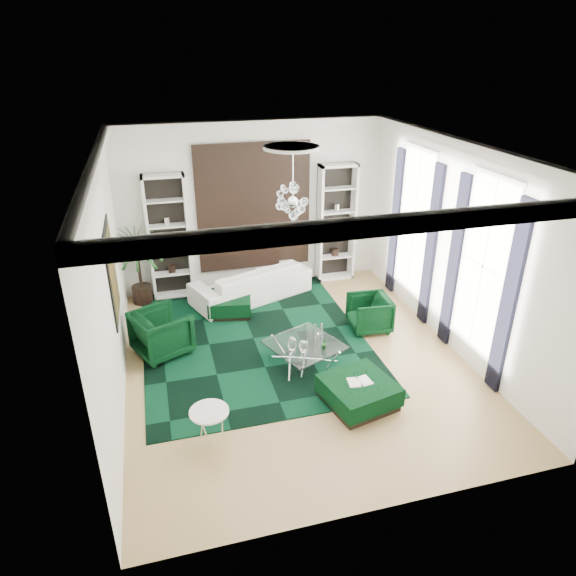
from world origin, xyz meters
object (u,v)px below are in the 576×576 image
object	(u,v)px
sofa	(251,282)
palm	(137,253)
coffee_table	(305,353)
ottoman_side	(230,304)
armchair_right	(369,313)
side_table	(210,427)
armchair_left	(162,333)
ottoman_front	(359,393)

from	to	relation	value
sofa	palm	bearing A→B (deg)	-30.96
coffee_table	ottoman_side	world-z (taller)	ottoman_side
armchair_right	side_table	xyz separation A→B (m)	(-3.51, -2.44, -0.09)
armchair_right	ottoman_side	xyz separation A→B (m)	(-2.59, 1.43, -0.16)
coffee_table	side_table	distance (m)	2.50
ottoman_side	armchair_right	bearing A→B (deg)	-28.83
sofa	armchair_left	xyz separation A→B (m)	(-2.05, -1.83, 0.04)
armchair_right	ottoman_front	distance (m)	2.45
coffee_table	ottoman_front	bearing A→B (deg)	-69.88
sofa	armchair_right	size ratio (longest dim) A/B	3.39
side_table	ottoman_side	bearing A→B (deg)	76.67
ottoman_side	side_table	world-z (taller)	side_table
armchair_left	sofa	bearing A→B (deg)	-72.53
side_table	coffee_table	bearing A→B (deg)	40.24
ottoman_side	palm	size ratio (longest dim) A/B	0.38
sofa	armchair_left	world-z (taller)	armchair_left
coffee_table	armchair_right	bearing A→B (deg)	27.34
coffee_table	side_table	xyz separation A→B (m)	(-1.90, -1.61, 0.07)
sofa	ottoman_side	world-z (taller)	sofa
armchair_left	coffee_table	bearing A→B (deg)	-136.79
ottoman_front	side_table	distance (m)	2.41
coffee_table	ottoman_side	distance (m)	2.46
coffee_table	palm	world-z (taller)	palm
armchair_left	coffee_table	xyz separation A→B (m)	(2.45, -1.01, -0.23)
armchair_right	side_table	world-z (taller)	armchair_right
sofa	palm	world-z (taller)	palm
armchair_left	armchair_right	bearing A→B (deg)	-116.89
sofa	side_table	size ratio (longest dim) A/B	4.74
armchair_left	side_table	world-z (taller)	armchair_left
armchair_right	ottoman_front	world-z (taller)	armchair_right
coffee_table	side_table	bearing A→B (deg)	-139.76
side_table	armchair_right	bearing A→B (deg)	34.82
armchair_left	side_table	bearing A→B (deg)	167.43
ottoman_front	side_table	size ratio (longest dim) A/B	1.82
armchair_right	palm	bearing A→B (deg)	-114.70
armchair_right	side_table	distance (m)	4.28
sofa	ottoman_front	xyz separation A→B (m)	(0.89, -4.19, -0.19)
armchair_left	coffee_table	distance (m)	2.66
ottoman_side	ottoman_front	world-z (taller)	ottoman_front
ottoman_front	palm	bearing A→B (deg)	125.32
armchair_right	ottoman_front	xyz separation A→B (m)	(-1.11, -2.18, -0.15)
coffee_table	ottoman_side	bearing A→B (deg)	113.62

